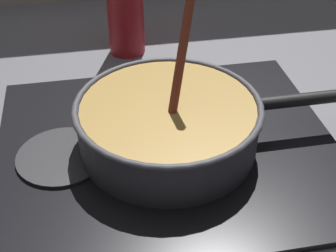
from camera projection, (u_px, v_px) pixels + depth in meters
The scene contains 6 objects.
ground at pixel (129, 210), 0.72m from camera, with size 2.40×1.60×0.04m, color #4C4C51.
hob_plate at pixel (168, 148), 0.79m from camera, with size 0.56×0.48×0.01m, color black.
burner_ring at pixel (168, 143), 0.79m from camera, with size 0.17×0.17×0.01m, color #592D0C.
spare_burner at pixel (62, 156), 0.76m from camera, with size 0.15×0.15×0.01m, color #262628.
cooking_pan at pixel (169, 123), 0.76m from camera, with size 0.46×0.30×0.28m.
oil_bottle at pixel (125, 0), 1.00m from camera, with size 0.08×0.08×0.29m.
Camera 1 is at (-0.03, -0.50, 0.51)m, focal length 50.70 mm.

